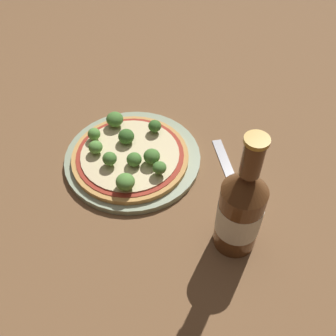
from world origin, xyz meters
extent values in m
plane|color=brown|center=(0.00, 0.00, 0.00)|extent=(3.00, 3.00, 0.00)
cylinder|color=#93A384|center=(-0.01, -0.01, 0.01)|extent=(0.26, 0.26, 0.01)
cylinder|color=tan|center=(-0.02, -0.02, 0.02)|extent=(0.22, 0.22, 0.01)
cylinder|color=maroon|center=(-0.02, -0.02, 0.02)|extent=(0.20, 0.20, 0.00)
cylinder|color=beige|center=(-0.02, -0.02, 0.02)|extent=(0.18, 0.18, 0.00)
cylinder|color=#89A866|center=(0.02, 0.05, 0.03)|extent=(0.01, 0.01, 0.01)
ellipsoid|color=#386628|center=(0.02, 0.05, 0.04)|extent=(0.02, 0.02, 0.02)
cylinder|color=#89A866|center=(-0.04, -0.05, 0.03)|extent=(0.01, 0.01, 0.01)
ellipsoid|color=#477A33|center=(-0.04, -0.05, 0.04)|extent=(0.03, 0.03, 0.02)
cylinder|color=#89A866|center=(0.05, -0.05, 0.03)|extent=(0.01, 0.01, 0.01)
ellipsoid|color=#477A33|center=(0.05, -0.05, 0.04)|extent=(0.02, 0.02, 0.02)
cylinder|color=#89A866|center=(-0.09, 0.01, 0.03)|extent=(0.01, 0.01, 0.01)
ellipsoid|color=#568E3D|center=(-0.09, 0.01, 0.04)|extent=(0.02, 0.02, 0.02)
cylinder|color=#89A866|center=(-0.06, 0.05, 0.03)|extent=(0.01, 0.01, 0.01)
ellipsoid|color=#477A33|center=(-0.06, 0.05, 0.04)|extent=(0.03, 0.03, 0.03)
cylinder|color=#89A866|center=(-0.03, 0.01, 0.03)|extent=(0.01, 0.01, 0.01)
ellipsoid|color=#386628|center=(-0.03, 0.01, 0.04)|extent=(0.03, 0.03, 0.03)
cylinder|color=#89A866|center=(-0.08, -0.03, 0.03)|extent=(0.01, 0.01, 0.01)
ellipsoid|color=#568E3D|center=(-0.08, -0.03, 0.04)|extent=(0.03, 0.03, 0.02)
cylinder|color=#89A866|center=(0.00, -0.04, 0.03)|extent=(0.01, 0.01, 0.01)
ellipsoid|color=#477A33|center=(0.00, -0.04, 0.04)|extent=(0.03, 0.03, 0.02)
cylinder|color=#89A866|center=(0.03, -0.03, 0.03)|extent=(0.01, 0.01, 0.01)
ellipsoid|color=#477A33|center=(0.03, -0.03, 0.04)|extent=(0.03, 0.03, 0.03)
cylinder|color=#89A866|center=(0.00, -0.09, 0.03)|extent=(0.01, 0.01, 0.01)
ellipsoid|color=#568E3D|center=(0.00, -0.09, 0.04)|extent=(0.03, 0.03, 0.03)
cylinder|color=#563319|center=(0.19, -0.14, 0.06)|extent=(0.07, 0.07, 0.13)
cylinder|color=beige|center=(0.19, -0.14, 0.07)|extent=(0.07, 0.07, 0.06)
cone|color=#563319|center=(0.19, -0.14, 0.15)|extent=(0.07, 0.07, 0.04)
cylinder|color=#563319|center=(0.19, -0.14, 0.19)|extent=(0.03, 0.03, 0.06)
cylinder|color=#B7892D|center=(0.19, -0.14, 0.22)|extent=(0.03, 0.03, 0.01)
cube|color=#B2B2B7|center=(0.17, 0.00, 0.00)|extent=(0.08, 0.16, 0.00)
camera|label=1|loc=(0.16, -0.49, 0.55)|focal=42.00mm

